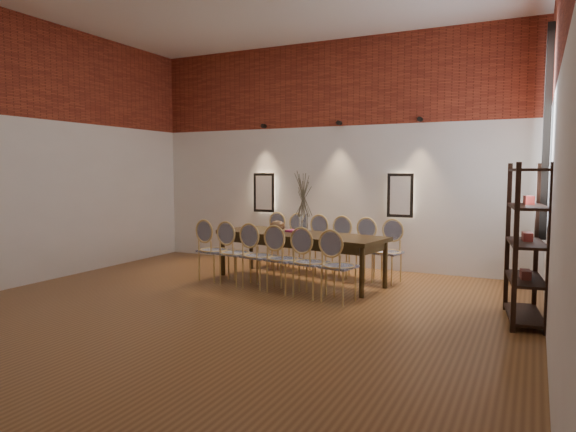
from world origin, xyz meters
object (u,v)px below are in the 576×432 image
at_px(chair_near_c, 258,256).
at_px(chair_far_d, 336,247).
at_px(chair_far_e, 361,250).
at_px(chair_far_a, 271,240).
at_px(chair_far_b, 291,243).
at_px(shelving_rack, 527,243).
at_px(chair_near_f, 339,266).
at_px(vase, 303,224).
at_px(dining_table, 299,257).
at_px(chair_near_d, 283,259).
at_px(chair_near_b, 235,253).
at_px(chair_far_c, 313,245).
at_px(bowl, 277,226).
at_px(chair_far_f, 387,252).
at_px(chair_near_e, 310,263).
at_px(chair_near_a, 214,250).
at_px(book, 295,231).

height_order(chair_near_c, chair_far_d, same).
xyz_separation_m(chair_near_c, chair_far_e, (1.15, 1.24, 0.00)).
height_order(chair_far_a, chair_far_b, same).
bearing_deg(shelving_rack, chair_near_f, 174.79).
bearing_deg(chair_far_d, vase, 77.99).
height_order(dining_table, chair_far_e, chair_far_e).
bearing_deg(chair_far_d, chair_near_d, 90.00).
xyz_separation_m(chair_near_b, chair_far_c, (0.71, 1.33, 0.00)).
relative_size(chair_near_c, bowl, 3.92).
height_order(chair_far_f, shelving_rack, shelving_rack).
bearing_deg(chair_far_b, shelving_rack, 166.58).
bearing_deg(vase, bowl, 175.65).
bearing_deg(chair_near_b, shelving_rack, 6.99).
xyz_separation_m(chair_near_c, chair_near_e, (0.89, -0.17, 0.00)).
xyz_separation_m(chair_far_a, chair_far_e, (1.78, -0.33, 0.00)).
bearing_deg(chair_far_d, chair_near_a, 46.53).
height_order(chair_near_d, chair_far_e, same).
bearing_deg(chair_near_d, vase, 102.01).
bearing_deg(chair_far_a, chair_near_a, 90.00).
height_order(chair_near_a, bowl, chair_near_a).
distance_m(chair_far_d, chair_far_e, 0.45).
distance_m(vase, shelving_rack, 3.22).
bearing_deg(chair_far_f, chair_far_a, -0.00).
distance_m(dining_table, chair_near_e, 0.99).
height_order(chair_near_c, bowl, chair_near_c).
bearing_deg(chair_near_e, chair_far_c, 122.30).
bearing_deg(bowl, chair_near_c, -86.91).
bearing_deg(chair_far_a, chair_far_c, 180.00).
xyz_separation_m(chair_far_a, book, (0.85, -0.78, 0.30)).
xyz_separation_m(chair_far_f, book, (-1.38, -0.37, 0.30)).
bearing_deg(chair_far_f, dining_table, 32.33).
bearing_deg(chair_far_e, chair_far_b, -0.00).
relative_size(chair_near_a, chair_near_e, 1.00).
bearing_deg(chair_far_e, chair_far_f, 180.00).
bearing_deg(chair_near_e, chair_near_f, -0.00).
bearing_deg(shelving_rack, vase, 157.98).
bearing_deg(chair_far_f, chair_far_b, -0.00).
bearing_deg(dining_table, chair_far_e, 46.53).
bearing_deg(bowl, chair_far_e, 25.16).
bearing_deg(book, chair_far_a, 137.28).
distance_m(dining_table, chair_near_c, 0.76).
relative_size(chair_near_d, chair_far_d, 1.00).
height_order(chair_near_a, shelving_rack, shelving_rack).
height_order(chair_far_a, chair_far_e, same).
height_order(chair_near_a, chair_far_a, same).
height_order(chair_near_e, bowl, chair_near_e).
height_order(chair_far_b, chair_far_f, same).
height_order(chair_near_e, chair_near_f, same).
height_order(chair_near_a, chair_near_c, same).
distance_m(chair_far_f, shelving_rack, 2.39).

